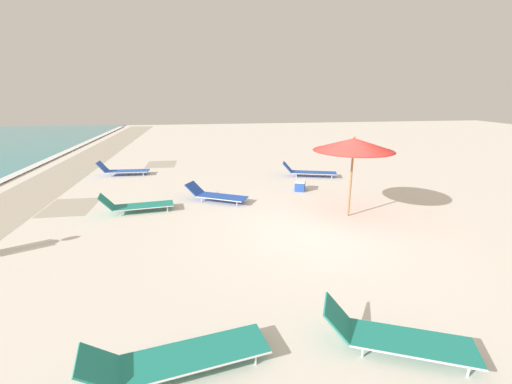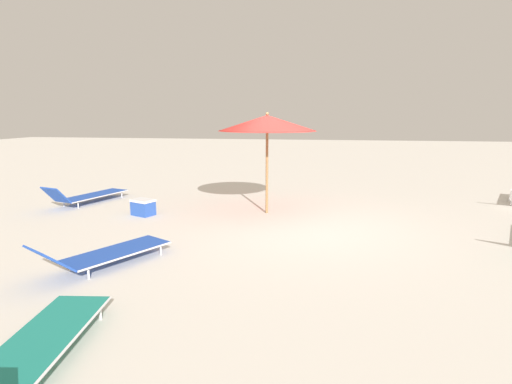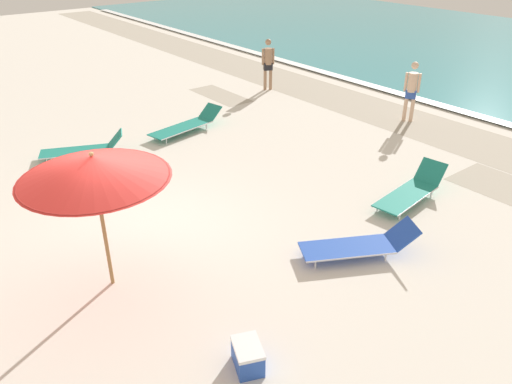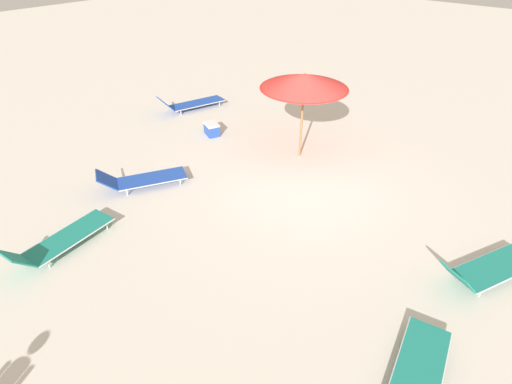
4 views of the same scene
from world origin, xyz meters
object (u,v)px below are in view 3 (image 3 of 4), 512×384
(beach_umbrella, at_px, (93,168))
(sun_lounger_near_water_right, at_px, (187,125))
(sun_lounger_mid_beach_pair_b, at_px, (84,149))
(beachgoer_wading_adult, at_px, (268,61))
(beachgoer_shoreline_child, at_px, (412,88))
(sun_lounger_mid_beach_pair_a, at_px, (359,245))
(sun_lounger_near_water_left, at_px, (411,191))
(cooler_box, at_px, (248,356))

(beach_umbrella, relative_size, sun_lounger_near_water_right, 0.96)
(sun_lounger_mid_beach_pair_b, height_order, beachgoer_wading_adult, beachgoer_wading_adult)
(sun_lounger_mid_beach_pair_b, bearing_deg, beachgoer_shoreline_child, 92.18)
(sun_lounger_mid_beach_pair_a, bearing_deg, beachgoer_shoreline_child, 148.92)
(sun_lounger_near_water_right, distance_m, beachgoer_shoreline_child, 6.59)
(sun_lounger_near_water_right, relative_size, sun_lounger_mid_beach_pair_b, 1.14)
(sun_lounger_near_water_left, xyz_separation_m, sun_lounger_near_water_right, (-6.39, -1.63, -0.01))
(beach_umbrella, xyz_separation_m, sun_lounger_mid_beach_pair_b, (-5.20, 1.56, -1.86))
(sun_lounger_near_water_left, height_order, sun_lounger_mid_beach_pair_b, sun_lounger_near_water_left)
(sun_lounger_mid_beach_pair_b, xyz_separation_m, cooler_box, (7.97, -0.90, -0.03))
(sun_lounger_mid_beach_pair_b, bearing_deg, sun_lounger_near_water_right, 111.97)
(sun_lounger_near_water_right, xyz_separation_m, beachgoer_wading_adult, (-1.80, 4.44, 0.79))
(sun_lounger_mid_beach_pair_b, relative_size, cooler_box, 3.53)
(sun_lounger_mid_beach_pair_a, xyz_separation_m, cooler_box, (0.81, -3.08, -0.03))
(sun_lounger_near_water_right, relative_size, sun_lounger_mid_beach_pair_a, 1.16)
(sun_lounger_near_water_left, bearing_deg, sun_lounger_mid_beach_pair_a, -82.05)
(sun_lounger_near_water_right, relative_size, beachgoer_shoreline_child, 1.36)
(sun_lounger_mid_beach_pair_a, height_order, beachgoer_wading_adult, beachgoer_wading_adult)
(sun_lounger_near_water_left, height_order, beachgoer_wading_adult, beachgoer_wading_adult)
(sun_lounger_near_water_right, bearing_deg, sun_lounger_near_water_left, 3.56)
(sun_lounger_near_water_left, distance_m, cooler_box, 5.68)
(beachgoer_wading_adult, bearing_deg, beach_umbrella, 63.02)
(sun_lounger_near_water_right, bearing_deg, beach_umbrella, -52.27)
(beach_umbrella, bearing_deg, sun_lounger_near_water_left, 78.24)
(beachgoer_wading_adult, relative_size, cooler_box, 2.96)
(sun_lounger_mid_beach_pair_a, distance_m, beachgoer_wading_adult, 10.31)
(sun_lounger_mid_beach_pair_a, xyz_separation_m, sun_lounger_mid_beach_pair_b, (-7.16, -2.19, 0.00))
(sun_lounger_near_water_left, relative_size, beachgoer_shoreline_child, 1.21)
(beachgoer_shoreline_child, bearing_deg, sun_lounger_near_water_right, -151.35)
(sun_lounger_near_water_left, bearing_deg, sun_lounger_near_water_right, -173.37)
(sun_lounger_mid_beach_pair_b, bearing_deg, cooler_box, 17.34)
(sun_lounger_mid_beach_pair_b, distance_m, beachgoer_wading_adult, 7.63)
(sun_lounger_near_water_right, height_order, sun_lounger_mid_beach_pair_a, sun_lounger_mid_beach_pair_a)
(beachgoer_shoreline_child, bearing_deg, beachgoer_wading_adult, 162.30)
(sun_lounger_near_water_right, height_order, beachgoer_shoreline_child, beachgoer_shoreline_child)
(beach_umbrella, relative_size, sun_lounger_mid_beach_pair_b, 1.10)
(beachgoer_wading_adult, distance_m, cooler_box, 12.77)
(sun_lounger_mid_beach_pair_b, height_order, cooler_box, sun_lounger_mid_beach_pair_b)
(sun_lounger_mid_beach_pair_a, height_order, sun_lounger_mid_beach_pair_b, sun_lounger_mid_beach_pair_b)
(sun_lounger_mid_beach_pair_a, relative_size, beachgoer_wading_adult, 1.18)
(beach_umbrella, xyz_separation_m, sun_lounger_near_water_right, (-5.11, 4.52, -1.87))
(beach_umbrella, xyz_separation_m, sun_lounger_near_water_left, (1.28, 6.15, -1.86))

